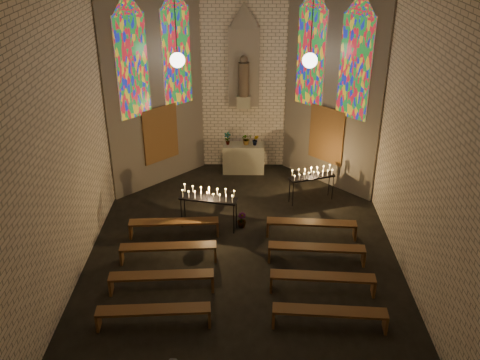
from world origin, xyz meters
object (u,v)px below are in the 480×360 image
Objects in this scene: altar at (243,158)px; aisle_flower_pot at (242,220)px; votive_stand_left at (208,196)px; votive_stand_right at (312,175)px.

altar is 3.61m from aisle_flower_pot.
aisle_flower_pot is 0.27× the size of votive_stand_left.
votive_stand_left is (-0.92, -0.05, 0.80)m from aisle_flower_pot.
aisle_flower_pot is 0.30× the size of votive_stand_right.
votive_stand_left reaches higher than votive_stand_right.
votive_stand_left is 3.44m from votive_stand_right.
aisle_flower_pot is at bearing -162.70° from votive_stand_right.
votive_stand_left reaches higher than altar.
votive_stand_right reaches higher than altar.
altar is 3.18× the size of aisle_flower_pot.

